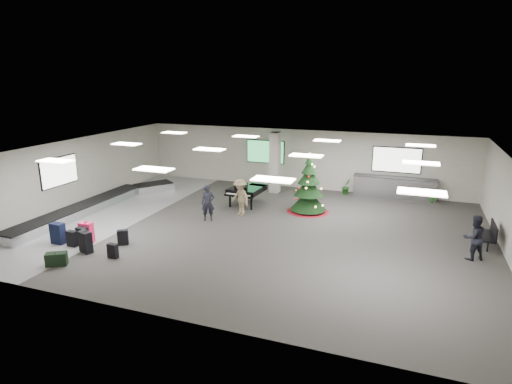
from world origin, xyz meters
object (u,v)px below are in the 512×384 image
(traveler_b, at_px, (240,197))
(traveler_a, at_px, (208,203))
(potted_plant_left, at_px, (346,186))
(service_counter, at_px, (394,187))
(baggage_carousel, at_px, (97,205))
(traveler_bench, at_px, (474,238))
(potted_plant_right, at_px, (433,194))
(pink_suitcase, at_px, (87,232))
(christmas_tree, at_px, (309,191))
(grand_piano, at_px, (246,190))
(bench, at_px, (490,233))

(traveler_b, bearing_deg, traveler_a, -101.79)
(potted_plant_left, bearing_deg, service_counter, 3.62)
(baggage_carousel, bearing_deg, traveler_bench, -0.72)
(traveler_a, relative_size, potted_plant_right, 1.90)
(baggage_carousel, height_order, potted_plant_left, potted_plant_left)
(baggage_carousel, xyz_separation_m, traveler_bench, (15.73, -0.20, 0.57))
(pink_suitcase, bearing_deg, potted_plant_left, 47.91)
(pink_suitcase, height_order, traveler_b, traveler_b)
(baggage_carousel, distance_m, christmas_tree, 9.80)
(traveler_bench, height_order, potted_plant_left, traveler_bench)
(baggage_carousel, relative_size, grand_piano, 5.12)
(service_counter, relative_size, traveler_bench, 2.59)
(traveler_a, bearing_deg, service_counter, 16.15)
(christmas_tree, relative_size, traveler_b, 1.68)
(pink_suitcase, relative_size, potted_plant_left, 0.94)
(pink_suitcase, distance_m, bench, 14.78)
(christmas_tree, xyz_separation_m, traveler_bench, (6.44, -3.24, -0.16))
(pink_suitcase, bearing_deg, potted_plant_right, 35.98)
(service_counter, distance_m, potted_plant_right, 1.83)
(baggage_carousel, xyz_separation_m, potted_plant_right, (14.66, 6.58, 0.20))
(potted_plant_left, height_order, potted_plant_right, potted_plant_left)
(christmas_tree, distance_m, bench, 7.37)
(traveler_b, distance_m, traveler_bench, 9.30)
(baggage_carousel, xyz_separation_m, traveler_b, (6.58, 1.49, 0.61))
(christmas_tree, xyz_separation_m, bench, (7.14, -1.77, -0.45))
(bench, bearing_deg, traveler_a, -174.64)
(potted_plant_left, bearing_deg, traveler_a, -128.09)
(service_counter, bearing_deg, grand_piano, -150.27)
(traveler_a, xyz_separation_m, potted_plant_right, (9.09, 6.25, -0.37))
(traveler_a, height_order, traveler_b, traveler_b)
(potted_plant_right, bearing_deg, traveler_b, -147.77)
(potted_plant_left, xyz_separation_m, potted_plant_right, (4.19, 0.00, -0.01))
(baggage_carousel, height_order, service_counter, service_counter)
(christmas_tree, bearing_deg, traveler_bench, -26.72)
(baggage_carousel, bearing_deg, traveler_a, 3.43)
(pink_suitcase, height_order, grand_piano, grand_piano)
(pink_suitcase, relative_size, christmas_tree, 0.29)
(pink_suitcase, distance_m, traveler_a, 4.95)
(baggage_carousel, height_order, grand_piano, grand_piano)
(baggage_carousel, height_order, traveler_a, traveler_a)
(bench, height_order, traveler_bench, traveler_bench)
(pink_suitcase, relative_size, traveler_a, 0.51)
(baggage_carousel, bearing_deg, potted_plant_right, 24.18)
(traveler_bench, bearing_deg, potted_plant_left, -80.09)
(baggage_carousel, bearing_deg, potted_plant_left, 32.16)
(potted_plant_right, bearing_deg, bench, -71.51)
(service_counter, xyz_separation_m, bench, (3.59, -5.46, -0.05))
(traveler_bench, bearing_deg, baggage_carousel, -28.60)
(pink_suitcase, bearing_deg, bench, 15.28)
(bench, relative_size, traveler_a, 0.90)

